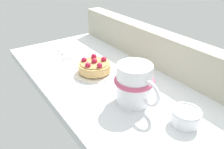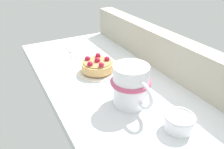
{
  "view_description": "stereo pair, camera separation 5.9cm",
  "coord_description": "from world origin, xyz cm",
  "views": [
    {
      "loc": [
        47.96,
        -32.6,
        32.04
      ],
      "look_at": [
        5.28,
        -2.75,
        3.39
      ],
      "focal_mm": 36.39,
      "sensor_mm": 36.0,
      "label": 1
    },
    {
      "loc": [
        51.08,
        -27.55,
        32.04
      ],
      "look_at": [
        5.28,
        -2.75,
        3.39
      ],
      "focal_mm": 36.39,
      "sensor_mm": 36.0,
      "label": 2
    }
  ],
  "objects": [
    {
      "name": "ground_plane",
      "position": [
        0.0,
        0.0,
        -1.35
      ],
      "size": [
        73.06,
        38.31,
        2.69
      ],
      "primitive_type": "cube",
      "color": "silver"
    },
    {
      "name": "window_rail_back",
      "position": [
        0.0,
        16.39,
        5.38
      ],
      "size": [
        71.6,
        5.52,
        10.76
      ],
      "primitive_type": "cube",
      "color": "#B2AD99",
      "rests_on": "ground_plane"
    },
    {
      "name": "dessert_plate",
      "position": [
        -3.44,
        -2.87,
        0.37
      ],
      "size": [
        12.2,
        12.2,
        0.8
      ],
      "color": "silver",
      "rests_on": "ground_plane"
    },
    {
      "name": "raspberry_tart",
      "position": [
        -3.46,
        -2.88,
        2.3
      ],
      "size": [
        9.42,
        9.42,
        4.0
      ],
      "color": "tan",
      "rests_on": "dessert_plate"
    },
    {
      "name": "coffee_mug",
      "position": [
        14.21,
        -2.62,
        4.97
      ],
      "size": [
        12.95,
        9.46,
        9.72
      ],
      "color": "white",
      "rests_on": "ground_plane"
    },
    {
      "name": "dessert_fork",
      "position": [
        -23.18,
        -4.98,
        0.3
      ],
      "size": [
        15.63,
        3.05,
        0.6
      ],
      "color": "silver",
      "rests_on": "ground_plane"
    },
    {
      "name": "sugar_bowl",
      "position": [
        26.43,
        1.07,
        1.84
      ],
      "size": [
        6.31,
        6.31,
        3.41
      ],
      "color": "white",
      "rests_on": "ground_plane"
    }
  ]
}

